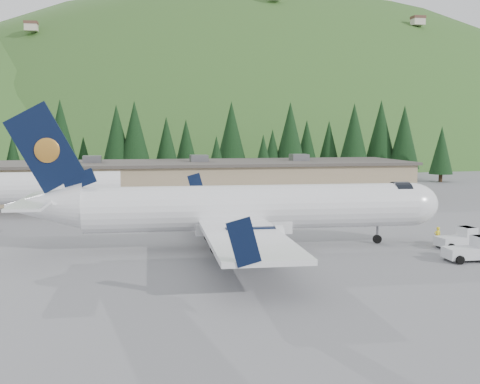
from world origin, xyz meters
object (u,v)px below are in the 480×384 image
baggage_tug_a (459,239)px  ramp_worker (437,236)px  airliner (241,209)px  terminal_building (164,179)px  baggage_tug_b (472,250)px

baggage_tug_a → ramp_worker: size_ratio=2.12×
airliner → ramp_worker: size_ratio=22.44×
terminal_building → ramp_worker: size_ratio=44.28×
airliner → baggage_tug_b: bearing=-25.2°
baggage_tug_b → ramp_worker: baggage_tug_b is taller
terminal_building → baggage_tug_b: bearing=-66.7°
terminal_building → airliner: bearing=-84.0°
baggage_tug_a → terminal_building: terminal_building is taller
ramp_worker → baggage_tug_a: bearing=139.3°
airliner → ramp_worker: (16.46, -2.29, -2.38)m
airliner → ramp_worker: airliner is taller
baggage_tug_b → baggage_tug_a: bearing=70.2°
baggage_tug_b → terminal_building: size_ratio=0.05×
airliner → baggage_tug_a: (17.72, -3.50, -2.42)m
terminal_building → ramp_worker: bearing=-63.1°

